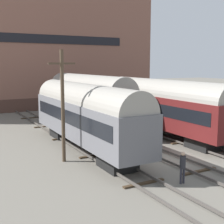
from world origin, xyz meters
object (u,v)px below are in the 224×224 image
at_px(train_car_brown, 87,97).
at_px(train_car_maroon, 163,104).
at_px(train_car_grey, 85,112).
at_px(utility_pole, 63,104).
at_px(person_worker, 183,164).

xyz_separation_m(train_car_brown, train_car_maroon, (4.06, -7.63, -0.16)).
distance_m(train_car_maroon, train_car_grey, 8.18).
height_order(train_car_grey, utility_pole, utility_pole).
bearing_deg(train_car_grey, train_car_maroon, 6.65).
bearing_deg(train_car_brown, train_car_grey, -115.35).
distance_m(train_car_brown, train_car_maroon, 8.64).
distance_m(train_car_maroon, utility_pole, 11.01).
relative_size(person_worker, utility_pole, 0.24).
bearing_deg(train_car_grey, utility_pole, -140.79).
bearing_deg(train_car_maroon, person_worker, -122.50).
bearing_deg(train_car_grey, train_car_brown, 64.65).
distance_m(train_car_brown, utility_pole, 12.43).
height_order(train_car_brown, train_car_maroon, train_car_brown).
xyz_separation_m(train_car_maroon, utility_pole, (-10.56, -2.94, 0.96)).
distance_m(train_car_brown, person_worker, 17.68).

